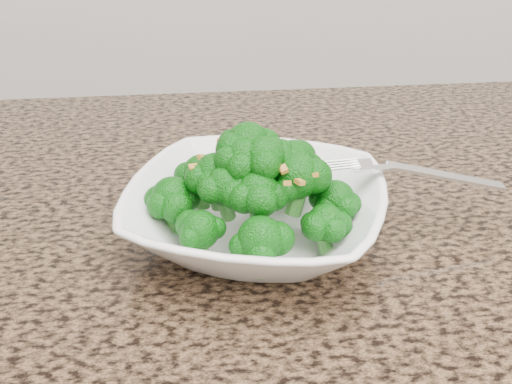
{
  "coord_description": "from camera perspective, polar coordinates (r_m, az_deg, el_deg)",
  "views": [
    {
      "loc": [
        -0.2,
        -0.09,
        1.21
      ],
      "look_at": [
        -0.15,
        0.4,
        0.95
      ],
      "focal_mm": 45.0,
      "sensor_mm": 36.0,
      "label": 1
    }
  ],
  "objects": [
    {
      "name": "bowl",
      "position": [
        0.57,
        0.0,
        -1.95
      ],
      "size": [
        0.29,
        0.29,
        0.06
      ],
      "primitive_type": "imported",
      "rotation": [
        0.0,
        0.0,
        -0.32
      ],
      "color": "white",
      "rests_on": "granite_counter"
    },
    {
      "name": "garlic_topping",
      "position": [
        0.53,
        0.0,
        7.59
      ],
      "size": [
        0.12,
        0.12,
        0.01
      ],
      "primitive_type": null,
      "color": "#C0852E",
      "rests_on": "broccoli_pile"
    },
    {
      "name": "granite_counter",
      "position": [
        0.55,
        17.07,
        -10.37
      ],
      "size": [
        1.64,
        1.04,
        0.03
      ],
      "primitive_type": "cube",
      "color": "brown",
      "rests_on": "cabinet"
    },
    {
      "name": "fork",
      "position": [
        0.59,
        11.63,
        2.11
      ],
      "size": [
        0.19,
        0.05,
        0.01
      ],
      "primitive_type": null,
      "rotation": [
        0.0,
        0.0,
        -0.09
      ],
      "color": "silver",
      "rests_on": "bowl"
    },
    {
      "name": "broccoli_pile",
      "position": [
        0.54,
        0.0,
        3.82
      ],
      "size": [
        0.2,
        0.2,
        0.07
      ],
      "primitive_type": null,
      "color": "#0A5D0A",
      "rests_on": "bowl"
    }
  ]
}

